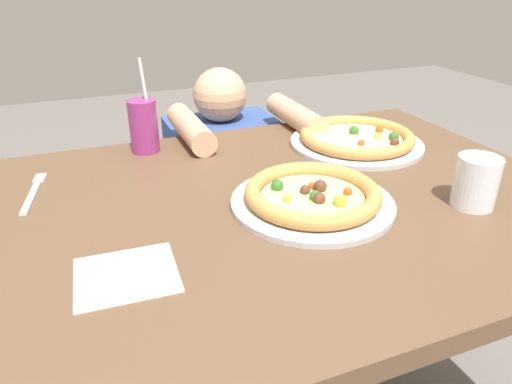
# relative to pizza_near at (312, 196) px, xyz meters

# --- Properties ---
(dining_table) EXTENTS (1.26, 0.92, 0.75)m
(dining_table) POSITION_rel_pizza_near_xyz_m (-0.03, 0.06, -0.13)
(dining_table) COLOR brown
(dining_table) RESTS_ON ground
(pizza_near) EXTENTS (0.34, 0.34, 0.04)m
(pizza_near) POSITION_rel_pizza_near_xyz_m (0.00, 0.00, 0.00)
(pizza_near) COLOR #B7B7BC
(pizza_near) RESTS_ON dining_table
(pizza_far) EXTENTS (0.36, 0.36, 0.04)m
(pizza_far) POSITION_rel_pizza_near_xyz_m (0.28, 0.27, -0.00)
(pizza_far) COLOR #B7B7BC
(pizza_far) RESTS_ON dining_table
(drink_cup_colored) EXTENTS (0.07, 0.07, 0.24)m
(drink_cup_colored) POSITION_rel_pizza_near_xyz_m (-0.26, 0.44, 0.05)
(drink_cup_colored) COLOR #8C2D72
(drink_cup_colored) RESTS_ON dining_table
(water_cup_clear) EXTENTS (0.09, 0.09, 0.11)m
(water_cup_clear) POSITION_rel_pizza_near_xyz_m (0.30, -0.12, 0.03)
(water_cup_clear) COLOR silver
(water_cup_clear) RESTS_ON dining_table
(paper_napkin) EXTENTS (0.17, 0.15, 0.00)m
(paper_napkin) POSITION_rel_pizza_near_xyz_m (-0.39, -0.10, -0.02)
(paper_napkin) COLOR white
(paper_napkin) RESTS_ON dining_table
(fork) EXTENTS (0.05, 0.20, 0.00)m
(fork) POSITION_rel_pizza_near_xyz_m (-0.53, 0.28, -0.02)
(fork) COLOR silver
(fork) RESTS_ON dining_table
(diner_seated) EXTENTS (0.39, 0.51, 0.89)m
(diner_seated) POSITION_rel_pizza_near_xyz_m (0.03, 0.69, -0.36)
(diner_seated) COLOR #333847
(diner_seated) RESTS_ON ground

